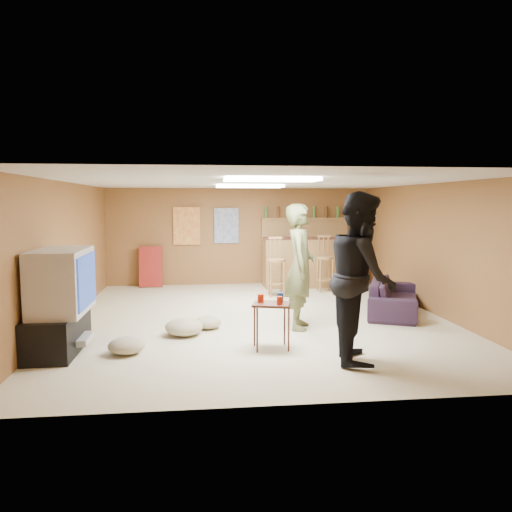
{
  "coord_description": "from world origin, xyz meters",
  "views": [
    {
      "loc": [
        -0.94,
        -7.9,
        1.88
      ],
      "look_at": [
        0.0,
        0.2,
        1.0
      ],
      "focal_mm": 35.0,
      "sensor_mm": 36.0,
      "label": 1
    }
  ],
  "objects": [
    {
      "name": "person_olive",
      "position": [
        0.55,
        -0.7,
        0.93
      ],
      "size": [
        0.6,
        0.77,
        1.86
      ],
      "primitive_type": "imported",
      "rotation": [
        0.0,
        0.0,
        1.33
      ],
      "color": "brown",
      "rests_on": "ground"
    },
    {
      "name": "bar_shelf",
      "position": [
        1.5,
        3.4,
        1.5
      ],
      "size": [
        2.0,
        0.18,
        0.05
      ],
      "primitive_type": "cube",
      "color": "olive",
      "rests_on": "bar_backing"
    },
    {
      "name": "ground",
      "position": [
        0.0,
        0.0,
        0.0
      ],
      "size": [
        7.0,
        7.0,
        0.0
      ],
      "primitive_type": "plane",
      "color": "beige",
      "rests_on": "ground"
    },
    {
      "name": "cup_red_near",
      "position": [
        -0.15,
        -1.64,
        0.65
      ],
      "size": [
        0.1,
        0.1,
        0.11
      ],
      "primitive_type": "cylinder",
      "rotation": [
        0.0,
        0.0,
        0.22
      ],
      "color": "#B7250C",
      "rests_on": "tray_table"
    },
    {
      "name": "cushion_near_tv",
      "position": [
        -1.16,
        -0.91,
        0.12
      ],
      "size": [
        0.58,
        0.58,
        0.24
      ],
      "primitive_type": "ellipsoid",
      "rotation": [
        0.0,
        0.0,
        0.09
      ],
      "color": "#9B906D",
      "rests_on": "ground"
    },
    {
      "name": "bar_stool_right",
      "position": [
        1.71,
        2.29,
        0.63
      ],
      "size": [
        0.5,
        0.5,
        1.26
      ],
      "primitive_type": null,
      "rotation": [
        0.0,
        0.0,
        0.32
      ],
      "color": "olive",
      "rests_on": "ground"
    },
    {
      "name": "tv_screen",
      "position": [
        -2.34,
        -1.5,
        0.9
      ],
      "size": [
        0.02,
        0.95,
        0.65
      ],
      "primitive_type": "cube",
      "color": "navy",
      "rests_on": "tv_body"
    },
    {
      "name": "poster_left",
      "position": [
        -1.2,
        3.46,
        1.35
      ],
      "size": [
        0.6,
        0.03,
        0.85
      ],
      "primitive_type": "cube",
      "color": "#BF3F26",
      "rests_on": "wall_back"
    },
    {
      "name": "ceiling",
      "position": [
        0.0,
        0.0,
        2.2
      ],
      "size": [
        6.0,
        7.0,
        0.02
      ],
      "primitive_type": "cube",
      "color": "silver",
      "rests_on": "ground"
    },
    {
      "name": "dvd_box",
      "position": [
        -2.5,
        -1.5,
        0.15
      ],
      "size": [
        0.35,
        0.5,
        0.08
      ],
      "primitive_type": "cube",
      "color": "#B2B2B7",
      "rests_on": "tv_stand"
    },
    {
      "name": "ceiling_panel_front",
      "position": [
        0.0,
        -1.5,
        2.17
      ],
      "size": [
        1.2,
        0.6,
        0.04
      ],
      "primitive_type": "cube",
      "color": "white",
      "rests_on": "ceiling"
    },
    {
      "name": "person_black",
      "position": [
        0.97,
        -2.27,
        1.0
      ],
      "size": [
        0.94,
        1.11,
        2.01
      ],
      "primitive_type": "imported",
      "rotation": [
        0.0,
        0.0,
        1.37
      ],
      "color": "black",
      "rests_on": "ground"
    },
    {
      "name": "folding_chair_stack",
      "position": [
        -2.0,
        3.3,
        0.45
      ],
      "size": [
        0.5,
        0.26,
        0.91
      ],
      "primitive_type": "cube",
      "rotation": [
        -0.14,
        0.0,
        0.0
      ],
      "color": "maroon",
      "rests_on": "ground"
    },
    {
      "name": "bar_counter",
      "position": [
        1.5,
        2.95,
        0.55
      ],
      "size": [
        2.0,
        0.6,
        1.1
      ],
      "primitive_type": "cube",
      "color": "olive",
      "rests_on": "ground"
    },
    {
      "name": "tv_stand",
      "position": [
        -2.72,
        -1.5,
        0.25
      ],
      "size": [
        0.55,
        1.3,
        0.5
      ],
      "primitive_type": "cube",
      "color": "black",
      "rests_on": "ground"
    },
    {
      "name": "sofa",
      "position": [
        2.38,
        0.17,
        0.28
      ],
      "size": [
        1.47,
        2.06,
        0.56
      ],
      "primitive_type": "imported",
      "rotation": [
        0.0,
        0.0,
        1.16
      ],
      "color": "black",
      "rests_on": "ground"
    },
    {
      "name": "bar_backing",
      "position": [
        1.5,
        3.42,
        1.2
      ],
      "size": [
        2.0,
        0.14,
        0.6
      ],
      "primitive_type": "cube",
      "color": "olive",
      "rests_on": "bar_counter"
    },
    {
      "name": "wall_front",
      "position": [
        0.0,
        -3.5,
        1.1
      ],
      "size": [
        6.0,
        0.02,
        2.2
      ],
      "primitive_type": "cube",
      "color": "brown",
      "rests_on": "ground"
    },
    {
      "name": "wall_back",
      "position": [
        0.0,
        3.5,
        1.1
      ],
      "size": [
        6.0,
        0.02,
        2.2
      ],
      "primitive_type": "cube",
      "color": "brown",
      "rests_on": "ground"
    },
    {
      "name": "poster_right",
      "position": [
        -0.3,
        3.46,
        1.35
      ],
      "size": [
        0.55,
        0.03,
        0.8
      ],
      "primitive_type": "cube",
      "color": "#334C99",
      "rests_on": "wall_back"
    },
    {
      "name": "tv_body",
      "position": [
        -2.65,
        -1.5,
        0.9
      ],
      "size": [
        0.6,
        1.1,
        0.8
      ],
      "primitive_type": "cube",
      "color": "#B2B2B7",
      "rests_on": "tv_stand"
    },
    {
      "name": "cup_blue",
      "position": [
        0.1,
        -1.62,
        0.66
      ],
      "size": [
        0.11,
        0.11,
        0.12
      ],
      "primitive_type": "cylinder",
      "rotation": [
        0.0,
        0.0,
        0.26
      ],
      "color": "navy",
      "rests_on": "tray_table"
    },
    {
      "name": "cushion_far",
      "position": [
        -1.85,
        -1.69,
        0.1
      ],
      "size": [
        0.52,
        0.52,
        0.21
      ],
      "primitive_type": "ellipsoid",
      "rotation": [
        0.0,
        0.0,
        0.15
      ],
      "color": "#9B906D",
      "rests_on": "ground"
    },
    {
      "name": "bottle_row",
      "position": [
        1.44,
        3.38,
        1.65
      ],
      "size": [
        1.76,
        0.08,
        0.26
      ],
      "primitive_type": null,
      "color": "#3F7233",
      "rests_on": "bar_shelf"
    },
    {
      "name": "cushion_mid",
      "position": [
        -0.82,
        -0.56,
        0.09
      ],
      "size": [
        0.53,
        0.53,
        0.18
      ],
      "primitive_type": "ellipsoid",
      "rotation": [
        0.0,
        0.0,
        0.38
      ],
      "color": "#9B906D",
      "rests_on": "ground"
    },
    {
      "name": "bar_stool_left",
      "position": [
        0.61,
        1.93,
        0.67
      ],
      "size": [
        0.52,
        0.52,
        1.33
      ],
      "primitive_type": null,
      "rotation": [
        0.0,
        0.0,
        0.27
      ],
      "color": "olive",
      "rests_on": "ground"
    },
    {
      "name": "bar_lip",
      "position": [
        1.5,
        2.7,
        1.1
      ],
      "size": [
        2.1,
        0.12,
        0.05
      ],
      "primitive_type": "cube",
      "color": "#391B12",
      "rests_on": "bar_counter"
    },
    {
      "name": "wall_right",
      "position": [
        3.0,
        0.0,
        1.1
      ],
      "size": [
        0.02,
        7.0,
        2.2
      ],
      "primitive_type": "cube",
      "color": "brown",
      "rests_on": "ground"
    },
    {
      "name": "ceiling_panel_back",
      "position": [
        0.0,
        1.2,
        2.17
      ],
      "size": [
        1.2,
        0.6,
        0.04
      ],
      "primitive_type": "cube",
      "color": "white",
      "rests_on": "ceiling"
    },
    {
      "name": "tray_table",
      "position": [
        -0.02,
        -1.69,
        0.3
      ],
      "size": [
        0.54,
        0.47,
        0.6
      ],
      "primitive_type": "cube",
      "rotation": [
        0.0,
        0.0,
        -0.26
      ],
      "color": "#391B12",
      "rests_on": "ground"
    },
    {
      "name": "wall_left",
      "position": [
        -3.0,
        0.0,
        1.1
      ],
      "size": [
        0.02,
        7.0,
        2.2
      ],
      "primitive_type": "cube",
      "color": "brown",
      "rests_on": "ground"
    },
    {
      "name": "cup_red_far",
      "position": [
        0.07,
        -1.79,
        0.65
      ],
      "size": [
        0.08,
        0.08,
        0.1
      ],
      "primitive_type": "cylinder",
      "rotation": [
        0.0,
        0.0,
        -0.09
      ],
      "color": "#B7250C",
      "rests_on": "tray_table"
    }
  ]
}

